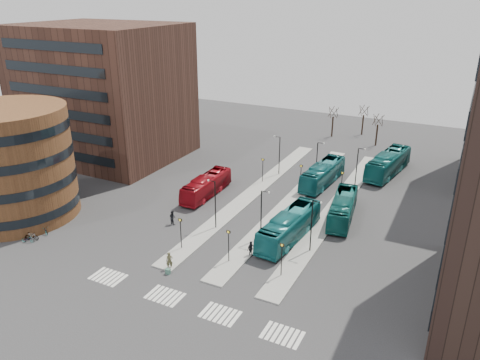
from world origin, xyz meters
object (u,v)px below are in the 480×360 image
at_px(teal_bus_c, 343,208).
at_px(commuter_b, 251,249).
at_px(suitcase, 168,271).
at_px(bicycle_far, 45,230).
at_px(bicycle_near, 28,239).
at_px(teal_bus_b, 323,174).
at_px(bicycle_mid, 32,236).
at_px(teal_bus_d, 388,163).
at_px(traveller, 169,261).
at_px(commuter_c, 273,240).
at_px(teal_bus_a, 289,226).
at_px(commuter_a, 172,217).
at_px(red_bus, 206,186).

relative_size(teal_bus_c, commuter_b, 5.99).
xyz_separation_m(suitcase, teal_bus_c, (12.48, 20.36, 1.22)).
relative_size(suitcase, bicycle_far, 0.32).
distance_m(teal_bus_c, commuter_b, 14.88).
xyz_separation_m(commuter_b, bicycle_near, (-24.14, -8.89, -0.50)).
relative_size(teal_bus_b, bicycle_mid, 7.01).
relative_size(teal_bus_d, commuter_b, 7.10).
bearing_deg(traveller, commuter_c, 11.94).
distance_m(teal_bus_a, bicycle_mid, 29.87).
height_order(teal_bus_c, commuter_a, teal_bus_c).
bearing_deg(commuter_b, commuter_a, 92.41).
bearing_deg(teal_bus_a, teal_bus_c, 67.80).
xyz_separation_m(teal_bus_a, commuter_c, (-1.02, -2.48, -0.77)).
height_order(teal_bus_a, commuter_c, teal_bus_a).
bearing_deg(teal_bus_a, bicycle_far, -150.85).
distance_m(teal_bus_d, bicycle_mid, 51.83).
relative_size(teal_bus_b, bicycle_near, 7.57).
relative_size(teal_bus_a, teal_bus_c, 1.10).
bearing_deg(bicycle_far, bicycle_near, -156.29).
relative_size(teal_bus_d, bicycle_mid, 7.68).
height_order(suitcase, teal_bus_c, teal_bus_c).
bearing_deg(red_bus, bicycle_mid, -120.48).
height_order(teal_bus_d, traveller, teal_bus_d).
height_order(commuter_a, bicycle_far, commuter_a).
xyz_separation_m(red_bus, teal_bus_a, (14.93, -6.41, 0.18)).
relative_size(suitcase, commuter_b, 0.32).
height_order(suitcase, teal_bus_b, teal_bus_b).
distance_m(red_bus, teal_bus_b, 17.53).
distance_m(teal_bus_b, commuter_c, 20.35).
distance_m(commuter_a, commuter_c, 13.22).
height_order(bicycle_mid, bicycle_far, bicycle_mid).
height_order(teal_bus_a, bicycle_far, teal_bus_a).
height_order(commuter_b, bicycle_near, commuter_b).
xyz_separation_m(teal_bus_d, bicycle_mid, (-32.72, -40.18, -1.29)).
relative_size(suitcase, red_bus, 0.05).
distance_m(suitcase, teal_bus_a, 15.01).
bearing_deg(bicycle_far, teal_bus_d, -16.80).
height_order(teal_bus_d, commuter_c, teal_bus_d).
distance_m(teal_bus_a, teal_bus_b, 17.92).
distance_m(suitcase, red_bus, 19.93).
xyz_separation_m(teal_bus_d, traveller, (-14.99, -37.90, -0.84)).
height_order(red_bus, teal_bus_c, teal_bus_c).
bearing_deg(bicycle_mid, teal_bus_a, -83.04).
xyz_separation_m(teal_bus_b, commuter_b, (-0.70, -23.26, -0.73)).
distance_m(bicycle_near, bicycle_mid, 0.55).
xyz_separation_m(traveller, bicycle_near, (-17.73, -2.82, -0.54)).
relative_size(teal_bus_c, bicycle_near, 7.01).
xyz_separation_m(teal_bus_a, bicycle_near, (-26.49, -14.31, -1.25)).
relative_size(commuter_c, bicycle_far, 0.99).
height_order(teal_bus_b, bicycle_near, teal_bus_b).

